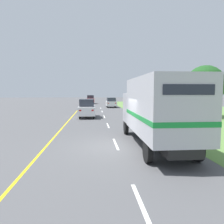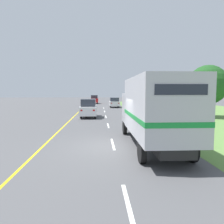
% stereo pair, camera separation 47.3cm
% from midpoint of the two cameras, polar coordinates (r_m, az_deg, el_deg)
% --- Properties ---
extents(ground_plane, '(200.00, 200.00, 0.00)m').
position_cam_midpoint_polar(ground_plane, '(11.56, 0.08, -9.03)').
color(ground_plane, '#515154').
extents(grass_shoulder, '(20.00, 67.97, 0.01)m').
position_cam_midpoint_polar(grass_shoulder, '(32.60, 21.96, -0.09)').
color(grass_shoulder, '#608942').
rests_on(grass_shoulder, ground).
extents(edge_line_yellow, '(0.12, 67.97, 0.01)m').
position_cam_midpoint_polar(edge_line_yellow, '(29.25, -10.14, -0.37)').
color(edge_line_yellow, yellow).
rests_on(edge_line_yellow, ground).
extents(centre_dash_nearest, '(0.12, 2.60, 0.01)m').
position_cam_midpoint_polar(centre_dash_nearest, '(5.96, 5.41, -23.39)').
color(centre_dash_nearest, white).
rests_on(centre_dash_nearest, ground).
extents(centre_dash_near, '(0.12, 2.60, 0.01)m').
position_cam_midpoint_polar(centre_dash_near, '(12.12, -0.15, -8.33)').
color(centre_dash_near, white).
rests_on(centre_dash_near, ground).
extents(centre_dash_mid_a, '(0.12, 2.60, 0.01)m').
position_cam_midpoint_polar(centre_dash_mid_a, '(18.59, -1.79, -3.53)').
color(centre_dash_mid_a, white).
rests_on(centre_dash_mid_a, ground).
extents(centre_dash_mid_b, '(0.12, 2.60, 0.01)m').
position_cam_midpoint_polar(centre_dash_mid_b, '(25.12, -2.57, -1.22)').
color(centre_dash_mid_b, white).
rests_on(centre_dash_mid_b, ground).
extents(centre_dash_far, '(0.12, 2.60, 0.01)m').
position_cam_midpoint_polar(centre_dash_far, '(31.69, -3.03, 0.14)').
color(centre_dash_far, white).
rests_on(centre_dash_far, ground).
extents(centre_dash_farthest, '(0.12, 2.60, 0.01)m').
position_cam_midpoint_polar(centre_dash_farthest, '(38.26, -3.33, 1.03)').
color(centre_dash_farthest, white).
rests_on(centre_dash_farthest, ground).
extents(horse_trailer_truck, '(2.43, 8.08, 3.54)m').
position_cam_midpoint_polar(horse_trailer_truck, '(11.31, 10.40, 0.74)').
color(horse_trailer_truck, black).
rests_on(horse_trailer_truck, ground).
extents(lead_car_white, '(1.80, 4.28, 2.05)m').
position_cam_midpoint_polar(lead_car_white, '(24.50, -7.09, 0.98)').
color(lead_car_white, black).
rests_on(lead_car_white, ground).
extents(lead_car_white_ahead, '(1.80, 4.14, 1.80)m').
position_cam_midpoint_polar(lead_car_white_ahead, '(40.06, -0.58, 2.54)').
color(lead_car_white_ahead, black).
rests_on(lead_car_white_ahead, ground).
extents(lead_car_red_ahead, '(1.80, 4.22, 2.04)m').
position_cam_midpoint_polar(lead_car_red_ahead, '(52.96, -5.88, 3.30)').
color(lead_car_red_ahead, black).
rests_on(lead_car_red_ahead, ground).
extents(highway_sign, '(1.82, 0.09, 2.56)m').
position_cam_midpoint_polar(highway_sign, '(20.57, 17.40, 1.37)').
color(highway_sign, '#9E9EA3').
rests_on(highway_sign, ground).
extents(roadside_tree_near, '(4.38, 4.38, 5.83)m').
position_cam_midpoint_polar(roadside_tree_near, '(26.87, 22.68, 6.56)').
color(roadside_tree_near, '#4C3823').
rests_on(roadside_tree_near, ground).
extents(roadside_tree_mid, '(3.34, 3.34, 5.15)m').
position_cam_midpoint_polar(roadside_tree_mid, '(35.76, 16.83, 6.06)').
color(roadside_tree_mid, brown).
rests_on(roadside_tree_mid, ground).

